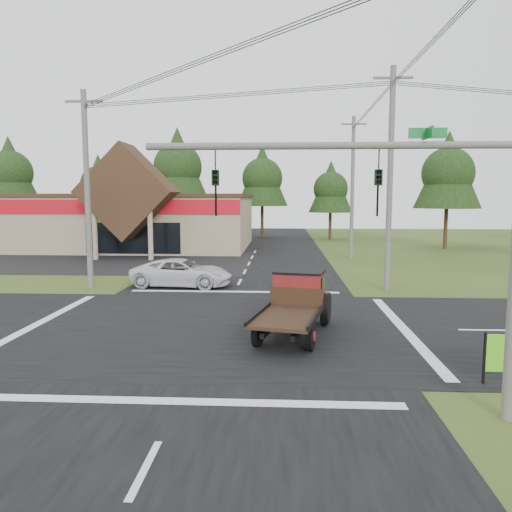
{
  "coord_description": "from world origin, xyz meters",
  "views": [
    {
      "loc": [
        2.46,
        -18.38,
        4.91
      ],
      "look_at": [
        1.24,
        4.48,
        2.2
      ],
      "focal_mm": 35.0,
      "sensor_mm": 36.0,
      "label": 1
    }
  ],
  "objects": [
    {
      "name": "ground",
      "position": [
        0.0,
        0.0,
        0.0
      ],
      "size": [
        120.0,
        120.0,
        0.0
      ],
      "primitive_type": "plane",
      "color": "#324619",
      "rests_on": "ground"
    },
    {
      "name": "road_ns",
      "position": [
        0.0,
        0.0,
        0.01
      ],
      "size": [
        12.0,
        120.0,
        0.02
      ],
      "primitive_type": "cube",
      "color": "black",
      "rests_on": "ground"
    },
    {
      "name": "road_ew",
      "position": [
        0.0,
        0.0,
        0.01
      ],
      "size": [
        120.0,
        12.0,
        0.02
      ],
      "primitive_type": "cube",
      "color": "black",
      "rests_on": "ground"
    },
    {
      "name": "parking_apron",
      "position": [
        -14.0,
        19.0,
        0.01
      ],
      "size": [
        28.0,
        14.0,
        0.02
      ],
      "primitive_type": "cube",
      "color": "black",
      "rests_on": "ground"
    },
    {
      "name": "cvs_building",
      "position": [
        -15.7,
        29.57,
        2.78
      ],
      "size": [
        30.4,
        18.2,
        9.19
      ],
      "color": "tan",
      "rests_on": "ground"
    },
    {
      "name": "traffic_signal_mast",
      "position": [
        5.82,
        -7.5,
        4.43
      ],
      "size": [
        8.12,
        0.24,
        7.0
      ],
      "color": "#595651",
      "rests_on": "ground"
    },
    {
      "name": "utility_pole_nw",
      "position": [
        -8.0,
        8.0,
        5.39
      ],
      "size": [
        2.0,
        0.3,
        10.5
      ],
      "color": "#595651",
      "rests_on": "ground"
    },
    {
      "name": "utility_pole_ne",
      "position": [
        8.0,
        8.0,
        5.89
      ],
      "size": [
        2.0,
        0.3,
        11.5
      ],
      "color": "#595651",
      "rests_on": "ground"
    },
    {
      "name": "utility_pole_n",
      "position": [
        8.0,
        22.0,
        5.74
      ],
      "size": [
        2.0,
        0.3,
        11.2
      ],
      "color": "#595651",
      "rests_on": "ground"
    },
    {
      "name": "tree_row_a",
      "position": [
        -30.0,
        40.0,
        8.05
      ],
      "size": [
        6.72,
        6.72,
        12.12
      ],
      "color": "#332316",
      "rests_on": "ground"
    },
    {
      "name": "tree_row_b",
      "position": [
        -20.0,
        42.0,
        6.7
      ],
      "size": [
        5.6,
        5.6,
        10.1
      ],
      "color": "#332316",
      "rests_on": "ground"
    },
    {
      "name": "tree_row_c",
      "position": [
        -10.0,
        41.0,
        8.72
      ],
      "size": [
        7.28,
        7.28,
        13.13
      ],
      "color": "#332316",
      "rests_on": "ground"
    },
    {
      "name": "tree_row_d",
      "position": [
        0.0,
        42.0,
        7.38
      ],
      "size": [
        6.16,
        6.16,
        11.11
      ],
      "color": "#332316",
      "rests_on": "ground"
    },
    {
      "name": "tree_row_e",
      "position": [
        8.0,
        40.0,
        6.03
      ],
      "size": [
        5.04,
        5.04,
        9.09
      ],
      "color": "#332316",
      "rests_on": "ground"
    },
    {
      "name": "tree_side_ne",
      "position": [
        18.0,
        30.0,
        7.38
      ],
      "size": [
        6.16,
        6.16,
        11.11
      ],
      "color": "#332316",
      "rests_on": "ground"
    },
    {
      "name": "antique_flatbed_truck",
      "position": [
        2.86,
        -1.06,
        1.11
      ],
      "size": [
        3.14,
        5.64,
        2.23
      ],
      "primitive_type": null,
      "rotation": [
        0.0,
        0.0,
        -0.22
      ],
      "color": "#5A190C",
      "rests_on": "ground"
    },
    {
      "name": "white_pickup",
      "position": [
        -3.07,
        8.55,
        0.76
      ],
      "size": [
        5.66,
        2.94,
        1.52
      ],
      "primitive_type": "imported",
      "rotation": [
        0.0,
        0.0,
        1.49
      ],
      "color": "silver",
      "rests_on": "ground"
    }
  ]
}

